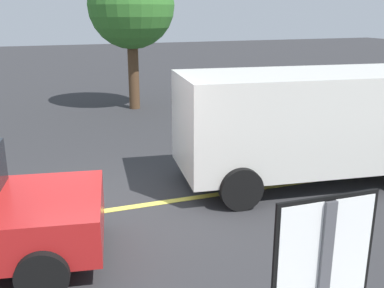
% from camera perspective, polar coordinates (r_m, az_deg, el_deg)
% --- Properties ---
extents(ground_plane, '(80.00, 80.00, 0.00)m').
position_cam_1_polar(ground_plane, '(7.95, -10.92, -8.39)').
color(ground_plane, '#2D2D30').
extents(lane_marking_centre, '(28.00, 0.16, 0.01)m').
position_cam_1_polar(lane_marking_centre, '(8.85, 8.66, -5.57)').
color(lane_marking_centre, '#E0D14C').
extents(white_van, '(5.41, 2.79, 2.20)m').
position_cam_1_polar(white_van, '(9.11, 15.09, 3.01)').
color(white_van, silver).
rests_on(white_van, ground_plane).
extents(tree_centre_verge, '(2.89, 2.89, 4.95)m').
position_cam_1_polar(tree_centre_verge, '(15.66, -7.77, 17.05)').
color(tree_centre_verge, '#513823').
rests_on(tree_centre_verge, ground_plane).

